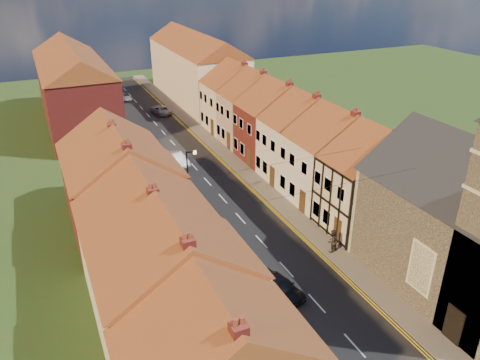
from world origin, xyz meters
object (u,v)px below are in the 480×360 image
Objects in this scene: car_distant at (122,97)px; pedestrian_left at (270,333)px; car_distant_b at (161,110)px; car_mid at (176,159)px; church at (475,214)px; car_near at (281,286)px; car_far at (147,143)px; lamppost at (189,180)px; pedestrian_right at (332,241)px.

car_distant is 55.21m from pedestrian_left.
car_mid is at bearing 72.05° from car_distant_b.
church is at bearing -82.93° from car_mid.
pedestrian_left is 0.40× the size of car_distant_b.
car_near is 29.94m from car_far.
car_far is (-1.53, 29.91, -0.04)m from car_near.
car_distant_b is (5.12, 12.27, 0.01)m from car_far.
car_distant_b is (3.59, 42.18, -0.03)m from car_near.
lamppost is 3.46× the size of pedestrian_left.
pedestrian_right is (5.87, -48.67, 0.50)m from car_distant.
pedestrian_left is (-2.79, -3.81, 0.35)m from car_near.
car_near reaches higher than car_distant.
car_mid is 0.85× the size of car_distant_b.
car_distant is at bearing 90.27° from car_far.
car_mid is 27.70m from pedestrian_left.
pedestrian_right is 0.42× the size of car_distant_b.
lamppost is 1.53× the size of car_distant.
car_mid reaches higher than car_distant_b.
car_far is 1.06× the size of car_distant.
car_near is 2.02× the size of pedestrian_right.
car_far is 2.39× the size of pedestrian_left.
church is 3.88× the size of car_distant.
lamppost reaches higher than pedestrian_right.
car_distant is at bearing 101.21° from church.
church reaches higher than car_near.
pedestrian_left reaches higher than car_mid.
car_distant is at bearing 86.93° from lamppost.
church reaches higher than car_far.
church reaches higher than car_mid.
car_near reaches higher than car_distant_b.
car_distant is (-0.21, 27.60, -0.07)m from car_mid.
pedestrian_left is (-2.96, -27.54, 0.38)m from car_mid.
car_distant_b is at bearing 71.62° from car_far.
car_far is (-12.56, 34.40, -5.28)m from church.
car_distant_b is at bearing 99.06° from church.
church is 2.53× the size of lamppost.
car_distant_b is at bearing 70.10° from car_near.
church reaches higher than car_distant_b.
lamppost is 17.98m from car_far.
car_near is at bearing -80.05° from lamppost.
car_mid is at bearing 74.55° from car_near.
pedestrian_left is at bearing 74.64° from car_distant_b.
pedestrian_left is at bearing -87.89° from car_far.
car_far is 33.74m from pedestrian_left.
pedestrian_right is at bearing -50.07° from lamppost.
church is 3.47× the size of car_distant_b.
car_mid reaches higher than car_distant.
car_far is 13.30m from car_distant_b.
car_distant is 2.26× the size of pedestrian_left.
car_distant_b is (6.38, 45.99, -0.38)m from pedestrian_left.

